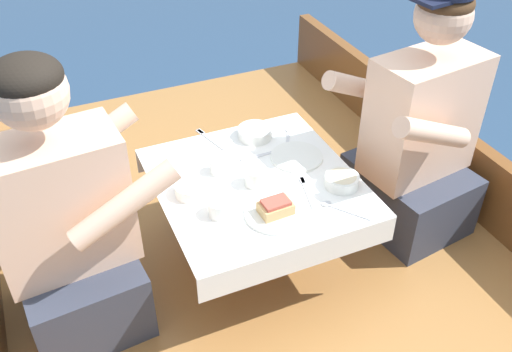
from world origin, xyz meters
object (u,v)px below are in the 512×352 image
at_px(coffee_cup_starboard, 220,207).
at_px(sandwich, 276,207).
at_px(coffee_cup_center, 219,166).
at_px(person_port, 67,228).
at_px(person_starboard, 417,139).
at_px(coffee_cup_port, 256,176).

bearing_deg(coffee_cup_starboard, sandwich, -25.02).
height_order(coffee_cup_starboard, coffee_cup_center, coffee_cup_starboard).
distance_m(sandwich, coffee_cup_starboard, 0.18).
bearing_deg(coffee_cup_center, person_port, -168.35).
xyz_separation_m(person_starboard, coffee_cup_port, (-0.65, 0.03, -0.00)).
relative_size(coffee_cup_port, coffee_cup_center, 1.12).
height_order(person_starboard, coffee_cup_center, person_starboard).
distance_m(sandwich, coffee_cup_center, 0.30).
distance_m(person_port, sandwich, 0.65).
relative_size(sandwich, coffee_cup_center, 1.19).
xyz_separation_m(person_port, sandwich, (0.62, -0.18, 0.01)).
xyz_separation_m(person_starboard, coffee_cup_center, (-0.74, 0.15, -0.01)).
xyz_separation_m(person_port, coffee_cup_center, (0.54, 0.11, 0.00)).
bearing_deg(person_port, coffee_cup_port, -5.40).
height_order(person_port, sandwich, person_port).
height_order(sandwich, coffee_cup_center, sandwich).
xyz_separation_m(person_starboard, coffee_cup_starboard, (-0.81, -0.07, -0.01)).
bearing_deg(person_starboard, coffee_cup_center, -19.15).
bearing_deg(coffee_cup_starboard, person_port, 167.29).
distance_m(person_port, coffee_cup_center, 0.55).
bearing_deg(coffee_cup_port, sandwich, -92.22).
xyz_separation_m(person_port, coffee_cup_starboard, (0.46, -0.10, 0.00)).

